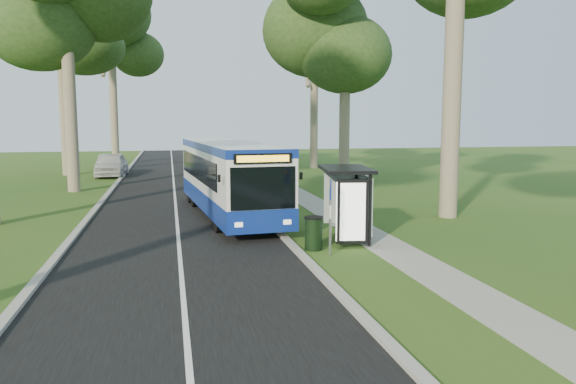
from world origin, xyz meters
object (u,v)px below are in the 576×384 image
bus (229,178)px  litter_bin (314,233)px  bus_stop_sign (330,208)px  car_silver (110,165)px  bus_shelter (353,190)px  car_white (112,165)px

bus → litter_bin: size_ratio=11.26×
bus → bus_stop_sign: (2.17, -7.78, -0.13)m
litter_bin → car_silver: size_ratio=0.23×
bus_shelter → litter_bin: bus_shelter is taller
bus → bus_stop_sign: 8.08m
bus_shelter → car_silver: (-10.10, 25.30, -0.97)m
bus → bus_shelter: (3.46, -6.02, 0.13)m
bus_stop_sign → bus: bearing=122.4°
bus_stop_sign → car_white: (-8.60, 25.85, -0.62)m
bus_stop_sign → car_silver: bearing=124.9°
bus_stop_sign → bus_shelter: (1.29, 1.75, 0.26)m
bus → litter_bin: (1.90, -6.89, -1.06)m
bus → car_white: size_ratio=2.41×
bus_shelter → car_white: 26.06m
bus_shelter → bus_stop_sign: bearing=-118.1°
car_white → bus: bearing=-68.0°
bus → car_white: bus is taller
car_silver → bus: bearing=-69.6°
bus_stop_sign → car_white: 27.25m
car_white → bus_stop_sign: bearing=-69.2°
bus → bus_shelter: 6.95m
bus_stop_sign → car_silver: 28.46m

